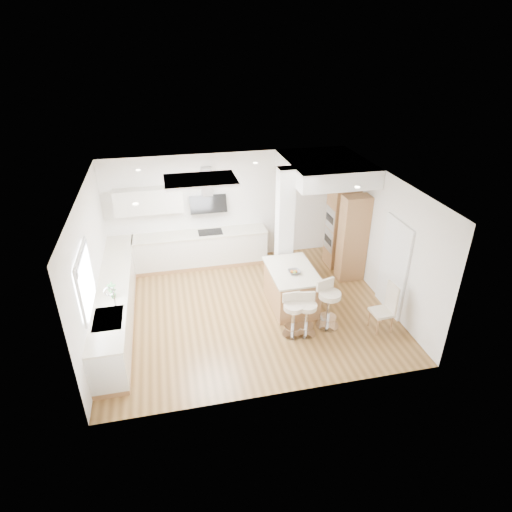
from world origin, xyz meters
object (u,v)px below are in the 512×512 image
object	(u,v)px
bar_stool_a	(293,313)
bar_stool_b	(307,312)
peninsula	(291,287)
dining_chair	(387,306)
bar_stool_c	(329,302)

from	to	relation	value
bar_stool_a	bar_stool_b	xyz separation A→B (m)	(0.27, -0.02, -0.01)
peninsula	dining_chair	size ratio (longest dim) A/B	1.41
bar_stool_a	dining_chair	size ratio (longest dim) A/B	0.88
peninsula	bar_stool_a	size ratio (longest dim) A/B	1.61
bar_stool_b	dining_chair	distance (m)	1.60
bar_stool_a	bar_stool_c	world-z (taller)	bar_stool_c
bar_stool_a	peninsula	bearing A→B (deg)	72.55
bar_stool_a	dining_chair	world-z (taller)	dining_chair
peninsula	bar_stool_b	world-z (taller)	peninsula
peninsula	bar_stool_c	bearing A→B (deg)	-61.30
peninsula	bar_stool_c	size ratio (longest dim) A/B	1.42
dining_chair	bar_stool_a	bearing A→B (deg)	169.40
peninsula	bar_stool_c	xyz separation A→B (m)	(0.50, -0.89, 0.13)
bar_stool_a	bar_stool_b	world-z (taller)	bar_stool_a
bar_stool_b	dining_chair	world-z (taller)	dining_chair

